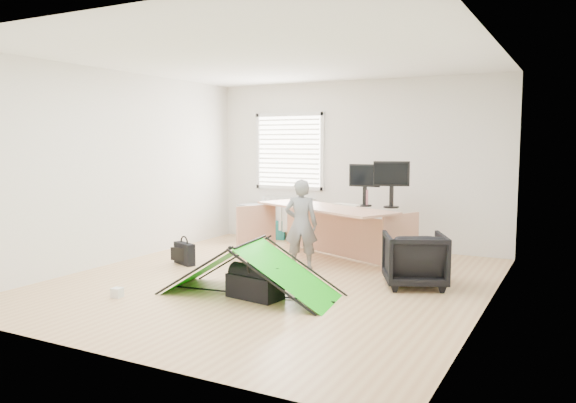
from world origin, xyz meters
The scene contains 18 objects.
ground centered at (0.00, 0.00, 0.00)m, with size 5.50×5.50×0.00m, color tan.
back_wall centered at (0.00, 2.75, 1.35)m, with size 5.00×0.02×2.70m, color silver.
window centered at (-1.20, 2.71, 1.55)m, with size 1.20×0.06×1.20m, color silver.
radiator centered at (-1.20, 2.67, 0.45)m, with size 1.00×0.12×0.60m, color silver.
desk centered at (0.04, 1.42, 0.39)m, with size 2.30×0.73×0.78m, color tan.
filing_cabinet centered at (-1.70, 2.43, 0.32)m, with size 0.41×0.54×0.63m, color #A1A4A6.
monitor_left centered at (0.55, 1.74, 1.01)m, with size 0.46×0.10×0.44m, color black.
monitor_right centered at (0.94, 1.73, 1.03)m, with size 0.50×0.11×0.48m, color black.
keyboard centered at (0.30, 1.71, 0.80)m, with size 0.44×0.15×0.02m, color beige.
thermos centered at (0.56, 1.75, 0.90)m, with size 0.07×0.07×0.24m, color #D27586.
office_chair centered at (1.61, 0.56, 0.32)m, with size 0.69×0.71×0.65m, color black.
person centered at (0.01, 0.76, 0.61)m, with size 0.44×0.29×1.22m, color slate.
kite centered at (0.10, -0.68, 0.30)m, with size 1.95×0.85×0.60m, color #18CE13, non-canonical shape.
storage_crate centered at (1.23, 1.95, 0.13)m, with size 0.47×0.33×0.26m, color silver.
tote_bag centered at (-1.41, 2.64, 0.17)m, with size 0.29×0.13×0.34m, color #1C7877.
laptop_bag centered at (-1.57, 0.26, 0.15)m, with size 0.40×0.12×0.30m, color black.
white_box centered at (-1.16, -1.44, 0.05)m, with size 0.11×0.11×0.11m, color silver.
duffel_bag centered at (0.20, -0.75, 0.13)m, with size 0.60×0.31×0.26m, color black.
Camera 1 is at (3.33, -5.90, 1.70)m, focal length 35.00 mm.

